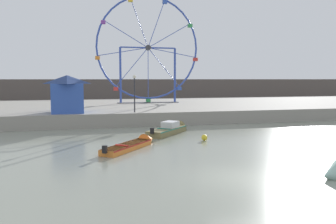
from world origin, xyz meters
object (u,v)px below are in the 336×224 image
motorboat_olive_wood (172,129)px  carnival_booth_blue_tent (67,93)px  promenade_lamp_near (134,88)px  motorboat_orange_hull (135,144)px  mooring_buoy_orange (204,138)px  ferris_wheel_blue_frame (148,49)px

motorboat_olive_wood → carnival_booth_blue_tent: 11.04m
motorboat_olive_wood → promenade_lamp_near: (-2.38, 5.04, 3.31)m
carnival_booth_blue_tent → promenade_lamp_near: 6.34m
motorboat_olive_wood → carnival_booth_blue_tent: bearing=94.2°
motorboat_orange_hull → carnival_booth_blue_tent: size_ratio=1.37×
motorboat_orange_hull → mooring_buoy_orange: motorboat_orange_hull is taller
promenade_lamp_near → mooring_buoy_orange: (3.66, -9.22, -3.42)m
motorboat_orange_hull → ferris_wheel_blue_frame: 25.10m
motorboat_orange_hull → ferris_wheel_blue_frame: size_ratio=0.37×
motorboat_orange_hull → promenade_lamp_near: promenade_lamp_near is taller
carnival_booth_blue_tent → motorboat_olive_wood: bearing=-38.1°
carnival_booth_blue_tent → ferris_wheel_blue_frame: bearing=47.6°
motorboat_olive_wood → ferris_wheel_blue_frame: 19.60m
promenade_lamp_near → mooring_buoy_orange: size_ratio=8.06×
motorboat_olive_wood → carnival_booth_blue_tent: carnival_booth_blue_tent is taller
ferris_wheel_blue_frame → carnival_booth_blue_tent: 16.04m
ferris_wheel_blue_frame → promenade_lamp_near: ferris_wheel_blue_frame is taller
motorboat_olive_wood → ferris_wheel_blue_frame: ferris_wheel_blue_frame is taller
motorboat_olive_wood → promenade_lamp_near: 6.48m
promenade_lamp_near → mooring_buoy_orange: 10.49m
motorboat_orange_hull → mooring_buoy_orange: (5.22, 1.11, 0.02)m
ferris_wheel_blue_frame → promenade_lamp_near: 14.15m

